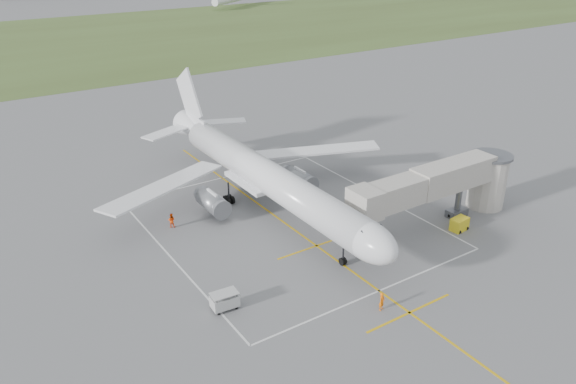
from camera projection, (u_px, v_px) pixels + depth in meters
ground at (268, 211)px, 67.92m from camera, size 700.00×700.00×0.00m
grass_strip at (38, 46)px, 166.25m from camera, size 700.00×120.00×0.02m
apron_markings at (295, 230)px, 63.51m from camera, size 28.20×60.00×0.01m
airliner at (264, 176)px, 66.63m from camera, size 38.93×46.75×13.52m
jet_bridge at (448, 184)px, 63.57m from camera, size 23.40×5.00×7.20m
gpu_unit at (459, 224)px, 63.26m from camera, size 2.12×1.60×1.50m
baggage_cart at (225, 301)px, 49.96m from camera, size 2.50×1.61×1.67m
ramp_worker_nose at (382, 301)px, 49.82m from camera, size 0.74×0.60×1.76m
ramp_worker_wing at (171, 220)px, 63.86m from camera, size 1.05×1.00×1.71m
distant_aircraft at (12, 18)px, 194.58m from camera, size 206.62×50.51×8.85m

